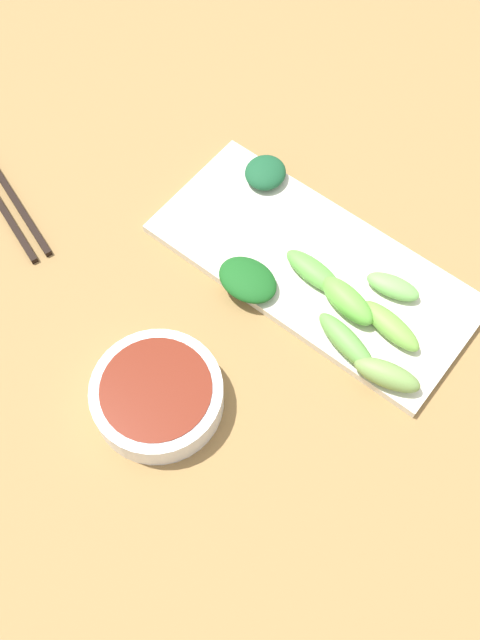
% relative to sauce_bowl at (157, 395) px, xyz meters
% --- Properties ---
extents(tabletop, '(2.10, 2.10, 0.02)m').
position_rel_sauce_bowl_xyz_m(tabletop, '(0.12, -0.02, -0.03)').
color(tabletop, olive).
rests_on(tabletop, ground).
extents(sauce_bowl, '(0.14, 0.14, 0.04)m').
position_rel_sauce_bowl_xyz_m(sauce_bowl, '(0.00, 0.00, 0.00)').
color(sauce_bowl, white).
rests_on(sauce_bowl, tabletop).
extents(serving_plate, '(0.18, 0.40, 0.01)m').
position_rel_sauce_bowl_xyz_m(serving_plate, '(0.25, -0.03, -0.02)').
color(serving_plate, silver).
rests_on(serving_plate, tabletop).
extents(broccoli_stalk_0, '(0.05, 0.08, 0.03)m').
position_rel_sauce_bowl_xyz_m(broccoli_stalk_0, '(0.22, -0.10, 0.00)').
color(broccoli_stalk_0, '#67BC41').
rests_on(broccoli_stalk_0, serving_plate).
extents(broccoli_stalk_1, '(0.04, 0.07, 0.02)m').
position_rel_sauce_bowl_xyz_m(broccoli_stalk_1, '(0.27, -0.13, -0.00)').
color(broccoli_stalk_1, '#74BC58').
rests_on(broccoli_stalk_1, serving_plate).
extents(broccoli_leafy_2, '(0.06, 0.07, 0.02)m').
position_rel_sauce_bowl_xyz_m(broccoli_leafy_2, '(0.17, 0.01, 0.00)').
color(broccoli_leafy_2, '#195B1E').
rests_on(broccoli_leafy_2, serving_plate).
extents(broccoli_stalk_3, '(0.05, 0.08, 0.03)m').
position_rel_sauce_bowl_xyz_m(broccoli_stalk_3, '(0.17, -0.18, 0.00)').
color(broccoli_stalk_3, '#77A04E').
rests_on(broccoli_stalk_3, serving_plate).
extents(broccoli_stalk_4, '(0.04, 0.08, 0.02)m').
position_rel_sauce_bowl_xyz_m(broccoli_stalk_4, '(0.23, -0.04, 0.00)').
color(broccoli_stalk_4, '#5FB044').
rests_on(broccoli_stalk_4, serving_plate).
extents(broccoli_stalk_5, '(0.04, 0.09, 0.02)m').
position_rel_sauce_bowl_xyz_m(broccoli_stalk_5, '(0.23, -0.15, 0.00)').
color(broccoli_stalk_5, '#74AF43').
rests_on(broccoli_stalk_5, serving_plate).
extents(broccoli_stalk_6, '(0.05, 0.09, 0.03)m').
position_rel_sauce_bowl_xyz_m(broccoli_stalk_6, '(0.18, -0.12, 0.00)').
color(broccoli_stalk_6, '#63A547').
rests_on(broccoli_stalk_6, serving_plate).
extents(broccoli_leafy_7, '(0.07, 0.07, 0.02)m').
position_rel_sauce_bowl_xyz_m(broccoli_leafy_7, '(0.31, 0.09, 0.00)').
color(broccoli_leafy_7, '#19522F').
rests_on(broccoli_leafy_7, serving_plate).
extents(chopsticks, '(0.10, 0.23, 0.01)m').
position_rel_sauce_bowl_xyz_m(chopsticks, '(0.09, 0.35, -0.02)').
color(chopsticks, black).
rests_on(chopsticks, tabletop).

